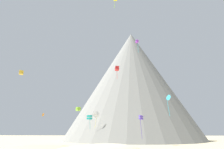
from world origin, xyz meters
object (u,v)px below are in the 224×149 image
at_px(kite_orange_low, 43,115).
at_px(kite_red_high, 117,68).
at_px(kite_indigo_low, 141,118).
at_px(kite_teal_low, 90,117).
at_px(kite_cyan_low, 169,98).
at_px(kite_white_low, 96,114).
at_px(rock_massif, 131,88).
at_px(kite_violet_high, 137,42).
at_px(kite_gold_mid, 21,73).
at_px(kite_lime_low, 78,109).

relative_size(kite_orange_low, kite_red_high, 0.22).
bearing_deg(kite_indigo_low, kite_teal_low, -162.79).
bearing_deg(kite_cyan_low, kite_orange_low, 21.97).
height_order(kite_cyan_low, kite_red_high, kite_red_high).
distance_m(kite_teal_low, kite_indigo_low, 20.41).
bearing_deg(kite_white_low, kite_teal_low, -103.14).
height_order(kite_cyan_low, kite_orange_low, kite_cyan_low).
bearing_deg(kite_teal_low, kite_red_high, -3.05).
bearing_deg(kite_orange_low, rock_massif, -161.97).
bearing_deg(rock_massif, kite_red_high, -98.87).
relative_size(kite_violet_high, kite_indigo_low, 0.76).
height_order(kite_violet_high, kite_gold_mid, kite_violet_high).
distance_m(kite_orange_low, kite_indigo_low, 41.23).
bearing_deg(kite_gold_mid, kite_lime_low, 122.00).
bearing_deg(kite_lime_low, rock_massif, -159.12).
bearing_deg(kite_orange_low, kite_violet_high, 121.33).
distance_m(kite_lime_low, kite_red_high, 20.77).
bearing_deg(kite_lime_low, kite_gold_mid, 19.65).
distance_m(rock_massif, kite_white_low, 36.06).
bearing_deg(kite_violet_high, kite_teal_low, -41.86).
xyz_separation_m(kite_gold_mid, kite_lime_low, (11.63, 21.53, -8.06)).
relative_size(kite_orange_low, kite_indigo_low, 0.20).
distance_m(rock_massif, kite_lime_low, 45.54).
distance_m(kite_indigo_low, kite_red_high, 34.83).
bearing_deg(kite_indigo_low, kite_orange_low, -155.15).
height_order(kite_teal_low, kite_indigo_low, kite_teal_low).
bearing_deg(kite_gold_mid, kite_orange_low, 152.06).
distance_m(kite_orange_low, kite_gold_mid, 22.65).
height_order(kite_teal_low, kite_cyan_low, kite_cyan_low).
relative_size(kite_orange_low, kite_lime_low, 0.58).
xyz_separation_m(kite_gold_mid, kite_indigo_low, (32.23, -4.55, -12.76)).
xyz_separation_m(kite_white_low, kite_teal_low, (0.85, -21.15, -2.36)).
xyz_separation_m(kite_cyan_low, kite_orange_low, (-38.95, 28.04, -1.55)).
xyz_separation_m(kite_indigo_low, kite_red_high, (-6.66, 27.72, 20.01)).
bearing_deg(kite_teal_low, kite_orange_low, 87.57).
xyz_separation_m(rock_massif, kite_teal_low, (-13.56, -50.09, -18.35)).
relative_size(kite_gold_mid, kite_red_high, 0.32).
relative_size(rock_massif, kite_orange_low, 93.63).
xyz_separation_m(rock_massif, kite_indigo_low, (0.93, -64.44, -19.39)).
distance_m(kite_violet_high, kite_gold_mid, 34.24).
bearing_deg(kite_white_low, kite_gold_mid, -134.07).
relative_size(kite_white_low, kite_violet_high, 1.70).
xyz_separation_m(kite_cyan_low, kite_red_high, (-12.79, 30.94, 15.82)).
bearing_deg(kite_gold_mid, kite_white_low, 121.74).
bearing_deg(kite_cyan_low, kite_violet_high, -6.38).
xyz_separation_m(kite_indigo_low, kite_lime_low, (-20.60, 26.09, 4.70)).
xyz_separation_m(kite_gold_mid, kite_red_high, (25.57, 23.16, 7.25)).
height_order(kite_white_low, kite_indigo_low, kite_white_low).
height_order(kite_lime_low, kite_red_high, kite_red_high).
bearing_deg(kite_violet_high, rock_massif, -110.90).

